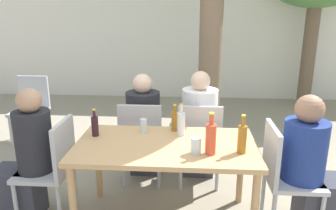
{
  "coord_description": "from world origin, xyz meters",
  "views": [
    {
      "loc": [
        0.19,
        -2.52,
        1.84
      ],
      "look_at": [
        0.0,
        0.3,
        1.0
      ],
      "focal_mm": 35.0,
      "sensor_mm": 36.0,
      "label": 1
    }
  ],
  "objects_px": {
    "amber_bottle_3": "(175,120)",
    "wine_bottle_4": "(95,125)",
    "person_seated_1": "(313,171)",
    "person_seated_2": "(145,130)",
    "patio_chair_1": "(284,172)",
    "patio_chair_3": "(199,140)",
    "patio_chair_4": "(31,105)",
    "amber_bottle_2": "(242,138)",
    "water_bottle_1": "(181,123)",
    "person_seated_0": "(26,162)",
    "person_seated_3": "(199,129)",
    "soda_bottle_0": "(211,138)",
    "patio_chair_2": "(142,138)",
    "dining_table_front": "(166,153)",
    "drinking_glass_1": "(196,146)",
    "patio_chair_0": "(53,164)",
    "drinking_glass_0": "(144,126)"
  },
  "relations": [
    {
      "from": "dining_table_front",
      "to": "patio_chair_4",
      "type": "bearing_deg",
      "value": 139.1
    },
    {
      "from": "patio_chair_2",
      "to": "soda_bottle_0",
      "type": "distance_m",
      "value": 1.11
    },
    {
      "from": "patio_chair_3",
      "to": "person_seated_1",
      "type": "bearing_deg",
      "value": 144.84
    },
    {
      "from": "dining_table_front",
      "to": "patio_chair_3",
      "type": "relative_size",
      "value": 1.64
    },
    {
      "from": "amber_bottle_2",
      "to": "person_seated_0",
      "type": "bearing_deg",
      "value": 175.81
    },
    {
      "from": "patio_chair_3",
      "to": "amber_bottle_2",
      "type": "distance_m",
      "value": 0.91
    },
    {
      "from": "patio_chair_1",
      "to": "patio_chair_3",
      "type": "xyz_separation_m",
      "value": [
        -0.69,
        0.65,
        0.0
      ]
    },
    {
      "from": "patio_chair_3",
      "to": "person_seated_0",
      "type": "distance_m",
      "value": 1.66
    },
    {
      "from": "patio_chair_2",
      "to": "amber_bottle_3",
      "type": "xyz_separation_m",
      "value": [
        0.36,
        -0.33,
        0.32
      ]
    },
    {
      "from": "soda_bottle_0",
      "to": "amber_bottle_2",
      "type": "relative_size",
      "value": 1.07
    },
    {
      "from": "patio_chair_2",
      "to": "patio_chair_4",
      "type": "height_order",
      "value": "same"
    },
    {
      "from": "person_seated_3",
      "to": "soda_bottle_0",
      "type": "height_order",
      "value": "person_seated_3"
    },
    {
      "from": "patio_chair_2",
      "to": "amber_bottle_2",
      "type": "distance_m",
      "value": 1.25
    },
    {
      "from": "amber_bottle_2",
      "to": "person_seated_3",
      "type": "bearing_deg",
      "value": 106.59
    },
    {
      "from": "patio_chair_1",
      "to": "person_seated_3",
      "type": "xyz_separation_m",
      "value": [
        -0.69,
        0.88,
        0.03
      ]
    },
    {
      "from": "person_seated_2",
      "to": "amber_bottle_2",
      "type": "xyz_separation_m",
      "value": [
        0.91,
        -1.02,
        0.34
      ]
    },
    {
      "from": "patio_chair_1",
      "to": "patio_chair_4",
      "type": "distance_m",
      "value": 3.51
    },
    {
      "from": "patio_chair_1",
      "to": "patio_chair_2",
      "type": "relative_size",
      "value": 1.0
    },
    {
      "from": "amber_bottle_3",
      "to": "wine_bottle_4",
      "type": "distance_m",
      "value": 0.72
    },
    {
      "from": "patio_chair_3",
      "to": "drinking_glass_1",
      "type": "relative_size",
      "value": 7.1
    },
    {
      "from": "patio_chair_4",
      "to": "drinking_glass_1",
      "type": "relative_size",
      "value": 7.1
    },
    {
      "from": "patio_chair_4",
      "to": "amber_bottle_2",
      "type": "bearing_deg",
      "value": -35.71
    },
    {
      "from": "person_seated_1",
      "to": "amber_bottle_2",
      "type": "xyz_separation_m",
      "value": [
        -0.62,
        -0.13,
        0.33
      ]
    },
    {
      "from": "dining_table_front",
      "to": "amber_bottle_2",
      "type": "xyz_separation_m",
      "value": [
        0.61,
        -0.13,
        0.2
      ]
    },
    {
      "from": "patio_chair_1",
      "to": "patio_chair_2",
      "type": "height_order",
      "value": "same"
    },
    {
      "from": "dining_table_front",
      "to": "person_seated_0",
      "type": "distance_m",
      "value": 1.24
    },
    {
      "from": "patio_chair_1",
      "to": "amber_bottle_2",
      "type": "xyz_separation_m",
      "value": [
        -0.38,
        -0.13,
        0.34
      ]
    },
    {
      "from": "water_bottle_1",
      "to": "person_seated_0",
      "type": "bearing_deg",
      "value": -171.56
    },
    {
      "from": "wine_bottle_4",
      "to": "drinking_glass_1",
      "type": "distance_m",
      "value": 0.94
    },
    {
      "from": "dining_table_front",
      "to": "patio_chair_1",
      "type": "height_order",
      "value": "patio_chair_1"
    },
    {
      "from": "patio_chair_2",
      "to": "person_seated_2",
      "type": "xyz_separation_m",
      "value": [
        0.0,
        0.24,
        0.0
      ]
    },
    {
      "from": "patio_chair_4",
      "to": "drinking_glass_0",
      "type": "bearing_deg",
      "value": -39.77
    },
    {
      "from": "patio_chair_1",
      "to": "person_seated_3",
      "type": "distance_m",
      "value": 1.12
    },
    {
      "from": "patio_chair_3",
      "to": "water_bottle_1",
      "type": "bearing_deg",
      "value": 68.31
    },
    {
      "from": "patio_chair_1",
      "to": "soda_bottle_0",
      "type": "distance_m",
      "value": 0.74
    },
    {
      "from": "patio_chair_0",
      "to": "person_seated_3",
      "type": "relative_size",
      "value": 0.76
    },
    {
      "from": "person_seated_1",
      "to": "drinking_glass_0",
      "type": "height_order",
      "value": "person_seated_1"
    },
    {
      "from": "patio_chair_1",
      "to": "amber_bottle_2",
      "type": "height_order",
      "value": "amber_bottle_2"
    },
    {
      "from": "water_bottle_1",
      "to": "patio_chair_4",
      "type": "bearing_deg",
      "value": 144.1
    },
    {
      "from": "person_seated_1",
      "to": "person_seated_2",
      "type": "height_order",
      "value": "person_seated_1"
    },
    {
      "from": "patio_chair_2",
      "to": "person_seated_3",
      "type": "xyz_separation_m",
      "value": [
        0.61,
        0.23,
        0.03
      ]
    },
    {
      "from": "person_seated_1",
      "to": "dining_table_front",
      "type": "bearing_deg",
      "value": 90.0
    },
    {
      "from": "person_seated_1",
      "to": "drinking_glass_1",
      "type": "xyz_separation_m",
      "value": [
        -0.98,
        -0.17,
        0.28
      ]
    },
    {
      "from": "person_seated_0",
      "to": "amber_bottle_3",
      "type": "xyz_separation_m",
      "value": [
        1.29,
        0.32,
        0.31
      ]
    },
    {
      "from": "person_seated_2",
      "to": "wine_bottle_4",
      "type": "xyz_separation_m",
      "value": [
        -0.33,
        -0.75,
        0.31
      ]
    },
    {
      "from": "patio_chair_4",
      "to": "person_seated_3",
      "type": "height_order",
      "value": "person_seated_3"
    },
    {
      "from": "person_seated_3",
      "to": "water_bottle_1",
      "type": "xyz_separation_m",
      "value": [
        -0.18,
        -0.68,
        0.31
      ]
    },
    {
      "from": "patio_chair_2",
      "to": "amber_bottle_3",
      "type": "bearing_deg",
      "value": 137.53
    },
    {
      "from": "patio_chair_3",
      "to": "drinking_glass_1",
      "type": "bearing_deg",
      "value": 86.28
    },
    {
      "from": "patio_chair_0",
      "to": "dining_table_front",
      "type": "bearing_deg",
      "value": 90.0
    }
  ]
}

